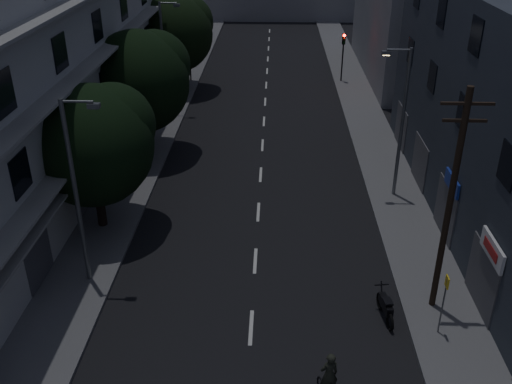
{
  "coord_description": "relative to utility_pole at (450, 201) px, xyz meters",
  "views": [
    {
      "loc": [
        0.77,
        -10.45,
        14.71
      ],
      "look_at": [
        0.0,
        12.0,
        3.0
      ],
      "focal_mm": 40.0,
      "sensor_mm": 36.0,
      "label": 1
    }
  ],
  "objects": [
    {
      "name": "sidewalk_right",
      "position": [
        0.29,
        17.02,
        -4.79
      ],
      "size": [
        3.0,
        90.0,
        0.15
      ],
      "primitive_type": "cube",
      "color": "#565659",
      "rests_on": "ground"
    },
    {
      "name": "tree_mid",
      "position": [
        -14.65,
        15.01,
        0.07
      ],
      "size": [
        6.23,
        6.23,
        7.66
      ],
      "color": "black",
      "rests_on": "sidewalk_left"
    },
    {
      "name": "tree_near",
      "position": [
        -14.85,
        5.82,
        -0.25
      ],
      "size": [
        5.79,
        5.79,
        7.14
      ],
      "color": "black",
      "rests_on": "sidewalk_left"
    },
    {
      "name": "street_lamp_left_far",
      "position": [
        -14.5,
        22.73,
        -0.27
      ],
      "size": [
        1.51,
        0.25,
        8.0
      ],
      "color": "slate",
      "rests_on": "sidewalk_left"
    },
    {
      "name": "sidewalk_left",
      "position": [
        -14.71,
        17.02,
        -4.79
      ],
      "size": [
        3.0,
        90.0,
        0.15
      ],
      "primitive_type": "cube",
      "color": "#565659",
      "rests_on": "ground"
    },
    {
      "name": "building_left",
      "position": [
        -19.18,
        10.02,
        2.13
      ],
      "size": [
        7.0,
        36.0,
        14.0
      ],
      "color": "#B1B2AC",
      "rests_on": "ground"
    },
    {
      "name": "street_lamp_right",
      "position": [
        0.05,
        9.55,
        -0.27
      ],
      "size": [
        1.51,
        0.25,
        8.0
      ],
      "color": "slate",
      "rests_on": "sidewalk_right"
    },
    {
      "name": "traffic_signal_far_right",
      "position": [
        -0.6,
        31.08,
        -1.77
      ],
      "size": [
        0.28,
        0.37,
        4.1
      ],
      "color": "black",
      "rests_on": "sidewalk_right"
    },
    {
      "name": "building_far_right",
      "position": [
        4.79,
        34.02,
        1.63
      ],
      "size": [
        6.0,
        20.0,
        13.0
      ],
      "primitive_type": "cube",
      "color": "slate",
      "rests_on": "ground"
    },
    {
      "name": "motorcycle",
      "position": [
        -2.01,
        -0.72,
        -4.36
      ],
      "size": [
        0.58,
        1.98,
        1.27
      ],
      "rotation": [
        0.0,
        0.0,
        0.14
      ],
      "color": "black",
      "rests_on": "ground"
    },
    {
      "name": "street_lamp_left_near",
      "position": [
        -14.13,
        1.24,
        -0.27
      ],
      "size": [
        1.51,
        0.25,
        8.0
      ],
      "color": "slate",
      "rests_on": "sidewalk_left"
    },
    {
      "name": "ground",
      "position": [
        -7.21,
        17.02,
        -4.87
      ],
      "size": [
        160.0,
        160.0,
        0.0
      ],
      "primitive_type": "plane",
      "color": "black",
      "rests_on": "ground"
    },
    {
      "name": "bus_stop_sign",
      "position": [
        -0.17,
        -1.65,
        -2.98
      ],
      "size": [
        0.06,
        0.35,
        2.52
      ],
      "color": "#595B60",
      "rests_on": "sidewalk_right"
    },
    {
      "name": "traffic_signal_far_left",
      "position": [
        -13.91,
        30.76,
        -1.77
      ],
      "size": [
        0.28,
        0.37,
        4.1
      ],
      "color": "black",
      "rests_on": "sidewalk_left"
    },
    {
      "name": "tree_far",
      "position": [
        -14.6,
        28.4,
        0.1
      ],
      "size": [
        6.22,
        6.22,
        7.69
      ],
      "color": "black",
      "rests_on": "sidewalk_left"
    },
    {
      "name": "lane_markings",
      "position": [
        -7.21,
        23.27,
        -4.86
      ],
      "size": [
        0.15,
        60.5,
        0.01
      ],
      "color": "beige",
      "rests_on": "ground"
    },
    {
      "name": "utility_pole",
      "position": [
        0.0,
        0.0,
        0.0
      ],
      "size": [
        1.8,
        0.24,
        9.0
      ],
      "color": "black",
      "rests_on": "sidewalk_right"
    }
  ]
}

